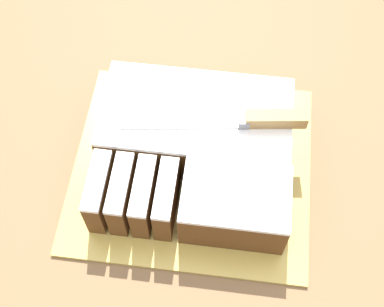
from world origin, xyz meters
name	(u,v)px	position (x,y,z in m)	size (l,w,h in m)	color
countertop	(222,272)	(0.00, 0.00, 0.45)	(1.40, 1.10, 0.90)	brown
cake_board	(192,167)	(-0.07, 0.02, 0.91)	(0.38, 0.35, 0.01)	gold
cake	(195,151)	(-0.07, 0.03, 0.95)	(0.29, 0.26, 0.08)	brown
knife	(255,120)	(0.02, 0.06, 1.00)	(0.28, 0.06, 0.02)	silver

